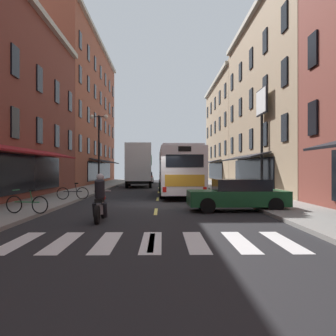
# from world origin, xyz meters

# --- Properties ---
(ground_plane) EXTENTS (34.80, 80.00, 0.10)m
(ground_plane) POSITION_xyz_m (0.00, 0.00, -0.05)
(ground_plane) COLOR black
(lane_centre_dashes) EXTENTS (0.14, 73.90, 0.01)m
(lane_centre_dashes) POSITION_xyz_m (0.00, -0.25, 0.00)
(lane_centre_dashes) COLOR #DBCC4C
(lane_centre_dashes) RESTS_ON ground
(crosswalk_near) EXTENTS (7.10, 2.80, 0.01)m
(crosswalk_near) POSITION_xyz_m (0.00, -10.00, 0.00)
(crosswalk_near) COLOR silver
(crosswalk_near) RESTS_ON ground
(sidewalk_left) EXTENTS (3.00, 80.00, 0.14)m
(sidewalk_left) POSITION_xyz_m (-5.90, 0.00, 0.07)
(sidewalk_left) COLOR gray
(sidewalk_left) RESTS_ON ground
(sidewalk_right) EXTENTS (3.00, 80.00, 0.14)m
(sidewalk_right) POSITION_xyz_m (5.90, 0.00, 0.07)
(sidewalk_right) COLOR gray
(sidewalk_right) RESTS_ON ground
(billboard_sign) EXTENTS (0.40, 2.48, 7.14)m
(billboard_sign) POSITION_xyz_m (7.05, 5.71, 5.49)
(billboard_sign) COLOR black
(billboard_sign) RESTS_ON sidewalk_right
(transit_bus) EXTENTS (2.77, 11.29, 3.26)m
(transit_bus) POSITION_xyz_m (1.40, 6.35, 1.71)
(transit_bus) COLOR white
(transit_bus) RESTS_ON ground
(box_truck) EXTENTS (2.64, 6.98, 4.20)m
(box_truck) POSITION_xyz_m (-2.00, 17.21, 2.11)
(box_truck) COLOR white
(box_truck) RESTS_ON ground
(sedan_near) EXTENTS (2.05, 4.68, 1.40)m
(sedan_near) POSITION_xyz_m (-1.84, 28.31, 0.72)
(sedan_near) COLOR silver
(sedan_near) RESTS_ON ground
(sedan_mid) EXTENTS (4.26, 1.99, 1.37)m
(sedan_mid) POSITION_xyz_m (3.55, -3.34, 0.70)
(sedan_mid) COLOR #144723
(sedan_mid) RESTS_ON ground
(motorcycle_rider) EXTENTS (0.62, 2.07, 1.66)m
(motorcycle_rider) POSITION_xyz_m (-1.89, -6.36, 0.71)
(motorcycle_rider) COLOR black
(motorcycle_rider) RESTS_ON ground
(bicycle_near) EXTENTS (1.70, 0.48, 0.91)m
(bicycle_near) POSITION_xyz_m (-4.65, 1.14, 0.50)
(bicycle_near) COLOR black
(bicycle_near) RESTS_ON sidewalk_left
(bicycle_mid) EXTENTS (1.69, 0.49, 0.91)m
(bicycle_mid) POSITION_xyz_m (-4.82, -5.24, 0.50)
(bicycle_mid) COLOR black
(bicycle_mid) RESTS_ON sidewalk_left
(street_lamp_twin) EXTENTS (1.42, 0.32, 5.94)m
(street_lamp_twin) POSITION_xyz_m (-4.70, 9.78, 3.41)
(street_lamp_twin) COLOR black
(street_lamp_twin) RESTS_ON sidewalk_left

